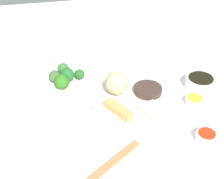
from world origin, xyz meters
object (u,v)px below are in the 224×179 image
at_px(main_plate, 134,104).
at_px(broccoli_plate, 66,82).
at_px(chopsticks_pair, 112,163).
at_px(soy_sauce_bowl, 200,83).
at_px(sauce_ramekin_sweet_and_sour, 206,137).
at_px(sauce_ramekin_hot_mustard, 194,101).

distance_m(main_plate, broccoli_plate, 0.28).
bearing_deg(chopsticks_pair, soy_sauce_bowl, -53.92).
height_order(broccoli_plate, sauce_ramekin_sweet_and_sour, sauce_ramekin_sweet_and_sour).
bearing_deg(sauce_ramekin_hot_mustard, sauce_ramekin_sweet_and_sour, 166.48).
bearing_deg(broccoli_plate, soy_sauce_bowl, -104.56).
relative_size(soy_sauce_bowl, sauce_ramekin_hot_mustard, 1.79).
bearing_deg(sauce_ramekin_hot_mustard, broccoli_plate, 62.60).
xyz_separation_m(main_plate, chopsticks_pair, (-0.23, 0.13, -0.00)).
xyz_separation_m(soy_sauce_bowl, sauce_ramekin_sweet_and_sour, (-0.26, 0.10, -0.01)).
bearing_deg(chopsticks_pair, sauce_ramekin_hot_mustard, -59.38).
bearing_deg(main_plate, sauce_ramekin_sweet_and_sour, -140.84).
height_order(sauce_ramekin_sweet_and_sour, chopsticks_pair, sauce_ramekin_sweet_and_sour).
bearing_deg(sauce_ramekin_sweet_and_sour, sauce_ramekin_hot_mustard, -13.52).
height_order(broccoli_plate, chopsticks_pair, broccoli_plate).
distance_m(sauce_ramekin_hot_mustard, chopsticks_pair, 0.38).
relative_size(soy_sauce_bowl, chopsticks_pair, 0.51).
xyz_separation_m(broccoli_plate, sauce_ramekin_sweet_and_sour, (-0.38, -0.38, 0.01)).
bearing_deg(broccoli_plate, sauce_ramekin_sweet_and_sour, -135.41).
height_order(broccoli_plate, sauce_ramekin_hot_mustard, sauce_ramekin_hot_mustard).
bearing_deg(sauce_ramekin_hot_mustard, chopsticks_pair, 120.62).
height_order(broccoli_plate, soy_sauce_bowl, soy_sauce_bowl).
bearing_deg(soy_sauce_bowl, main_plate, 101.64).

